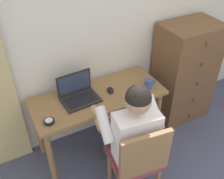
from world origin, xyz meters
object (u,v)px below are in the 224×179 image
person_seated (130,129)px  coffee_mug (149,84)px  dresser (184,73)px  laptop (78,94)px  desk (98,104)px  desk_clock (49,121)px  chair (138,159)px  computer_mouse (110,90)px

person_seated → coffee_mug: size_ratio=9.91×
dresser → laptop: dresser is taller
desk → laptop: laptop is taller
dresser → desk_clock: bearing=-173.0°
dresser → coffee_mug: dresser is taller
dresser → laptop: (-1.30, -0.01, 0.17)m
person_seated → desk_clock: bearing=150.0°
dresser → chair: 1.30m
dresser → desk_clock: size_ratio=13.23×
person_seated → coffee_mug: (0.43, 0.36, 0.09)m
desk → coffee_mug: coffee_mug is taller
dresser → chair: (-1.07, -0.72, -0.11)m
laptop → desk_clock: 0.40m
chair → person_seated: size_ratio=0.73×
person_seated → computer_mouse: (0.07, 0.49, 0.06)m
person_seated → laptop: 0.59m
dresser → laptop: size_ratio=3.36×
desk → coffee_mug: bearing=-14.2°
desk → chair: (0.05, -0.67, -0.12)m
desk → laptop: bearing=166.6°
desk_clock → coffee_mug: size_ratio=0.75×
dresser → desk_clock: (-1.64, -0.20, 0.13)m
computer_mouse → coffee_mug: (0.36, -0.12, 0.03)m
person_seated → laptop: (-0.24, 0.53, 0.10)m
desk → coffee_mug: 0.54m
dresser → computer_mouse: size_ratio=11.91×
laptop → coffee_mug: laptop is taller
laptop → desk_clock: (-0.34, -0.19, -0.04)m
chair → coffee_mug: size_ratio=7.26×
chair → coffee_mug: 0.76m
chair → computer_mouse: size_ratio=8.71×
dresser → person_seated: size_ratio=1.00×
desk_clock → laptop: bearing=29.0°
laptop → coffee_mug: 0.70m
dresser → computer_mouse: (-0.99, -0.06, 0.13)m
computer_mouse → desk_clock: size_ratio=1.11×
chair → laptop: 0.80m
desk → desk_clock: 0.56m
computer_mouse → coffee_mug: size_ratio=0.83×
dresser → laptop: bearing=-179.5°
coffee_mug → dresser: bearing=16.1°
desk → laptop: (-0.18, 0.04, 0.16)m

